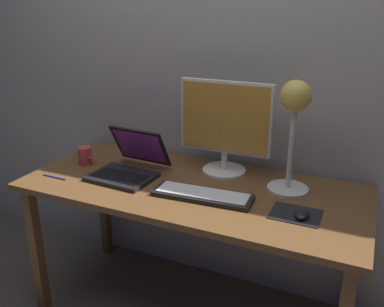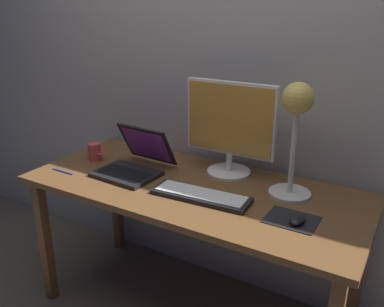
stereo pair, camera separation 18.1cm
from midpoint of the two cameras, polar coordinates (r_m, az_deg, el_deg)
name	(u,v)px [view 2 (the right image)]	position (r m, az deg, el deg)	size (l,w,h in m)	color
back_wall	(233,55)	(2.13, 8.25, 13.38)	(4.80, 0.06, 2.60)	#A8A099
desk	(193,200)	(1.97, 2.78, -6.58)	(1.60, 0.70, 0.74)	brown
monitor	(230,125)	(2.00, 7.91, 3.84)	(0.46, 0.22, 0.46)	silver
keyboard_main	(201,195)	(1.81, 4.13, -5.87)	(0.45, 0.17, 0.03)	black
laptop	(136,160)	(2.08, -5.30, -0.89)	(0.32, 0.35, 0.22)	black
desk_lamp	(296,119)	(1.79, 17.09, 4.60)	(0.19, 0.19, 0.51)	beige
mousepad	(292,220)	(1.71, 16.66, -8.85)	(0.20, 0.16, 0.00)	black
mouse	(297,219)	(1.68, 17.44, -8.72)	(0.06, 0.10, 0.03)	black
coffee_mug	(95,152)	(2.26, -11.09, 0.19)	(0.11, 0.07, 0.09)	#CC3F3F
pen	(63,171)	(2.15, -15.22, -2.47)	(0.01, 0.01, 0.14)	#2633A5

